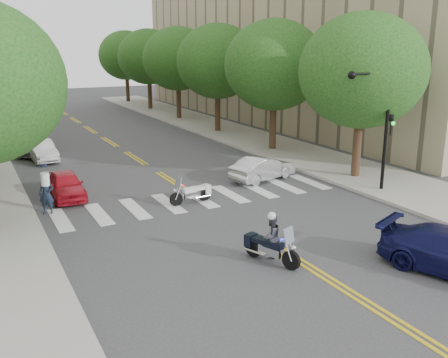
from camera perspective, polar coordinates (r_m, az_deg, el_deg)
ground at (r=17.57m, az=6.32°, el=-7.89°), size 140.00×140.00×0.00m
sidewalk_right at (r=40.53m, az=0.17°, el=5.54°), size 5.00×60.00×0.15m
building_right at (r=52.92m, az=14.93°, el=19.19°), size 26.00×44.00×22.00m
tree_r_0 at (r=26.42m, az=15.53°, el=11.82°), size 6.40×6.40×8.45m
tree_r_1 at (r=32.73m, az=5.77°, el=12.82°), size 6.40×6.40×8.45m
tree_r_2 at (r=39.66m, az=-0.75°, el=13.29°), size 6.40×6.40×8.45m
tree_r_3 at (r=46.93m, az=-5.30°, el=13.52°), size 6.40×6.40×8.45m
tree_r_4 at (r=54.40m, az=-8.63°, el=13.64°), size 6.40×6.40×8.45m
tree_r_5 at (r=62.01m, az=-11.14°, el=13.69°), size 6.40×6.40×8.45m
traffic_signal_pole at (r=24.04m, az=17.38°, el=7.00°), size 2.82×0.42×6.00m
motorcycle_police at (r=16.21m, az=5.27°, el=-6.94°), size 1.00×2.05×1.73m
motorcycle_parked at (r=22.23m, az=-3.46°, el=-1.58°), size 2.03×0.57×1.31m
officer_standing at (r=21.91m, az=-19.62°, el=-1.65°), size 0.73×0.64×1.69m
convertible at (r=25.96m, az=4.46°, el=1.24°), size 4.00×2.29×1.25m
parked_car_a at (r=23.97m, az=-17.65°, el=-0.65°), size 1.54×3.63×1.23m
parked_car_b at (r=32.20m, az=-20.10°, el=3.06°), size 1.52×3.77×1.22m
parked_car_c at (r=34.62m, az=-21.18°, el=3.85°), size 2.56×4.95×1.33m
parked_car_d at (r=42.39m, az=-23.60°, el=5.47°), size 1.82×4.37×1.26m
parked_car_e at (r=45.56m, az=-22.55°, el=6.13°), size 1.55×3.58×1.20m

